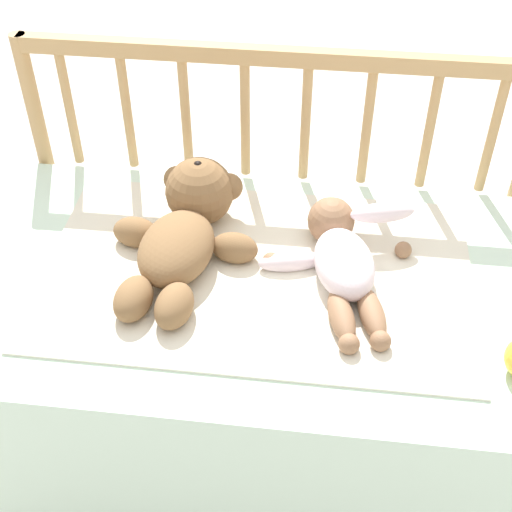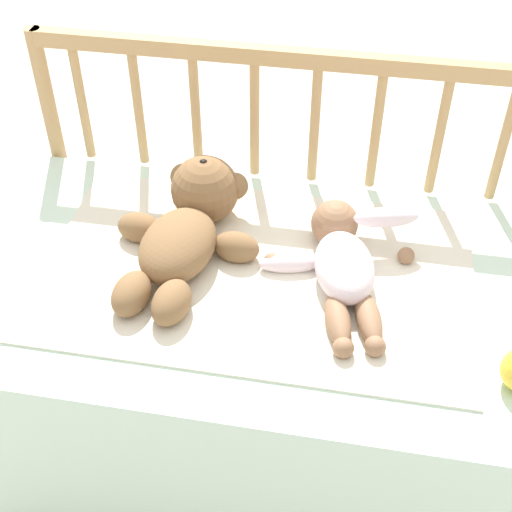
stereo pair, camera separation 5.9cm
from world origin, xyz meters
name	(u,v)px [view 2 (the right image)]	position (x,y,z in m)	size (l,w,h in m)	color
ground_plane	(256,439)	(0.00, 0.00, 0.00)	(12.00, 12.00, 0.00)	silver
crib_mattress	(256,369)	(0.00, 0.00, 0.28)	(1.16, 0.69, 0.55)	silver
crib_rail	(283,154)	(0.00, 0.37, 0.61)	(1.16, 0.04, 0.87)	tan
blanket	(257,272)	(0.00, 0.02, 0.56)	(0.86, 0.53, 0.01)	silver
teddy_bear	(188,224)	(-0.15, 0.08, 0.61)	(0.31, 0.43, 0.15)	olive
baby	(343,262)	(0.17, 0.04, 0.60)	(0.31, 0.38, 0.11)	white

